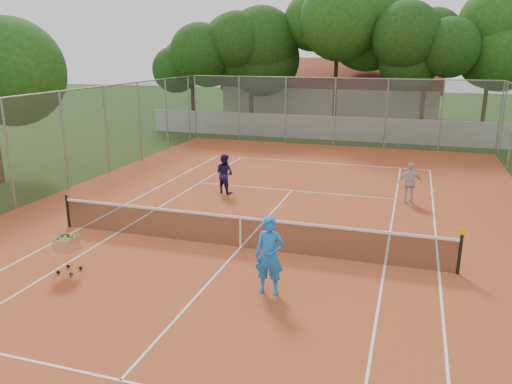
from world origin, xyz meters
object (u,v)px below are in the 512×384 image
(ball_hopper, at_px, (68,253))
(player_near, at_px, (270,256))
(tennis_net, at_px, (240,232))
(player_far_left, at_px, (224,174))
(player_far_right, at_px, (410,183))
(clubhouse, at_px, (333,92))

(ball_hopper, bearing_deg, player_near, -19.26)
(tennis_net, relative_size, player_far_left, 7.48)
(ball_hopper, bearing_deg, tennis_net, 13.96)
(player_near, bearing_deg, player_far_right, 67.25)
(tennis_net, bearing_deg, player_far_right, 52.86)
(clubhouse, distance_m, ball_hopper, 32.01)
(player_far_left, bearing_deg, player_far_right, -154.53)
(player_far_left, bearing_deg, clubhouse, -72.05)
(player_far_left, height_order, player_far_right, player_far_left)
(player_far_right, bearing_deg, ball_hopper, 39.42)
(player_far_right, bearing_deg, player_near, 62.57)
(player_far_left, relative_size, player_far_right, 1.03)
(tennis_net, relative_size, player_near, 6.25)
(player_far_left, bearing_deg, tennis_net, 134.69)
(tennis_net, bearing_deg, player_near, -57.22)
(player_near, bearing_deg, clubhouse, 93.26)
(clubhouse, distance_m, player_far_right, 23.90)
(player_near, xyz_separation_m, ball_hopper, (-5.27, -0.48, -0.42))
(tennis_net, xyz_separation_m, player_near, (1.58, -2.45, 0.46))
(player_far_right, distance_m, ball_hopper, 12.24)
(tennis_net, distance_m, player_far_right, 7.62)
(tennis_net, height_order, player_far_right, player_far_right)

